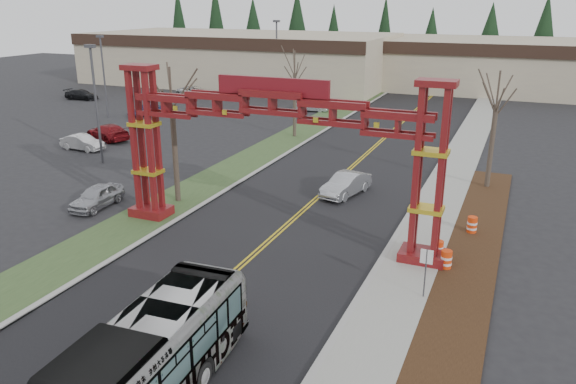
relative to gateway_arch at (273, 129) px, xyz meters
The scene contains 31 objects.
road 9.20m from the gateway_arch, 90.00° to the left, with size 12.00×110.00×0.02m, color black.
lane_line_left 9.19m from the gateway_arch, 90.98° to the left, with size 0.12×100.00×0.01m, color gold.
lane_line_right 9.19m from the gateway_arch, 89.02° to the left, with size 0.12×100.00×0.01m, color gold.
curb_right 11.03m from the gateway_arch, 48.70° to the left, with size 0.30×110.00×0.15m, color #9E9E99.
sidewalk_right 11.90m from the gateway_arch, 42.65° to the left, with size 2.60×110.00×0.14m, color gray.
landscape_strip 14.25m from the gateway_arch, 38.11° to the right, with size 2.60×50.00×0.12m, color black.
grass_median 12.18m from the gateway_arch, 138.81° to the left, with size 4.00×110.00×0.08m, color #2F4723.
curb_left 11.03m from the gateway_arch, 131.30° to the left, with size 0.30×110.00×0.15m, color #9E9E99.
gateway_arch is the anchor object (origin of this frame).
retail_building_west 61.78m from the gateway_arch, 119.07° to the left, with size 46.00×22.30×7.50m.
retail_building_east 62.80m from the gateway_arch, 80.83° to the left, with size 38.00×20.30×7.00m.
conifer_treeline 74.00m from the gateway_arch, 89.81° to the left, with size 116.10×5.60×13.00m.
transit_bus 15.42m from the gateway_arch, 82.37° to the right, with size 2.62×11.22×3.12m, color #A4A6AB.
silver_sedan 9.88m from the gateway_arch, 79.68° to the left, with size 1.54×4.41×1.45m, color #A5A8AD.
parked_car_near_a 13.17m from the gateway_arch, behind, with size 1.62×4.03×1.37m, color #A1A2A8.
parked_car_near_b 25.89m from the gateway_arch, 154.81° to the left, with size 1.39×3.99×1.32m, color silver.
parked_car_mid_a 28.06m from the gateway_arch, 148.04° to the left, with size 2.06×5.07×1.47m, color maroon.
parked_car_mid_b 37.60m from the gateway_arch, 137.06° to the left, with size 1.57×3.90×1.33m, color navy.
parked_car_far_a 37.27m from the gateway_arch, 107.35° to the left, with size 1.32×3.78×1.25m, color #ACB1B4.
parked_car_far_b 48.84m from the gateway_arch, 126.92° to the left, with size 2.33×5.05×1.40m, color silver.
parked_car_far_c 52.30m from the gateway_arch, 143.07° to the left, with size 1.82×4.48×1.30m, color black.
bare_tree_median_mid 8.49m from the gateway_arch, 160.56° to the left, with size 3.41×3.41×8.49m.
bare_tree_median_far 23.87m from the gateway_arch, 109.58° to the left, with size 3.09×3.09×7.95m.
bare_tree_right_far 16.77m from the gateway_arch, 53.38° to the left, with size 3.34×3.34×7.95m.
light_pole_near 20.40m from the gateway_arch, 156.20° to the left, with size 0.79×0.40×9.12m.
light_pole_mid 38.26m from the gateway_arch, 142.87° to the left, with size 0.76×0.38×8.77m.
light_pole_far 47.50m from the gateway_arch, 113.78° to the left, with size 0.85×0.43×9.85m.
street_sign 10.37m from the gateway_arch, 22.70° to the right, with size 0.53×0.06×2.33m.
barrel_south 10.70m from the gateway_arch, ahead, with size 0.54×0.54×1.00m.
barrel_mid 10.27m from the gateway_arch, ahead, with size 0.51×0.51×0.94m.
barrel_north 12.19m from the gateway_arch, 25.08° to the left, with size 0.54×0.54×1.01m.
Camera 1 is at (11.67, -7.60, 12.18)m, focal length 35.00 mm.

